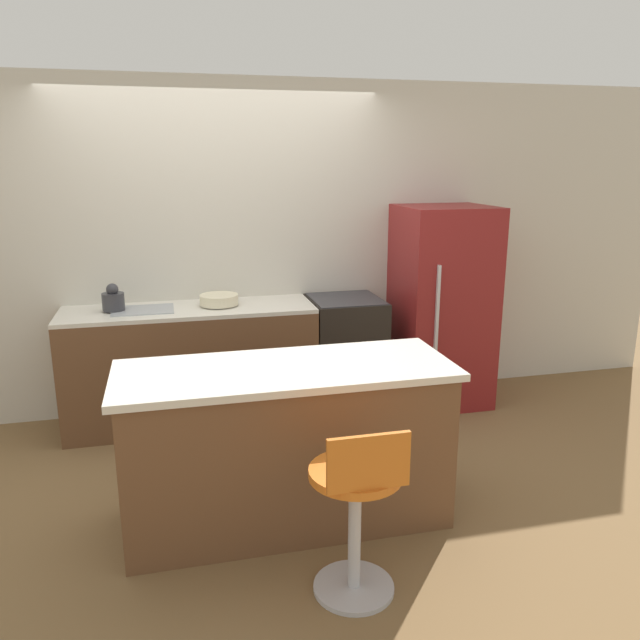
% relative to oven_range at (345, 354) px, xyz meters
% --- Properties ---
extents(ground_plane, '(14.00, 14.00, 0.00)m').
position_rel_oven_range_xyz_m(ground_plane, '(-0.95, -0.31, -0.46)').
color(ground_plane, brown).
extents(wall_back, '(8.00, 0.06, 2.60)m').
position_rel_oven_range_xyz_m(wall_back, '(-0.95, 0.32, 0.84)').
color(wall_back, beige).
rests_on(wall_back, ground_plane).
extents(back_counter, '(1.87, 0.58, 0.92)m').
position_rel_oven_range_xyz_m(back_counter, '(-1.23, 0.00, -0.00)').
color(back_counter, brown).
rests_on(back_counter, ground_plane).
extents(kitchen_island, '(1.82, 0.70, 0.91)m').
position_rel_oven_range_xyz_m(kitchen_island, '(-0.78, -1.51, -0.00)').
color(kitchen_island, brown).
rests_on(kitchen_island, ground_plane).
extents(oven_range, '(0.57, 0.59, 0.92)m').
position_rel_oven_range_xyz_m(oven_range, '(0.00, 0.00, 0.00)').
color(oven_range, black).
rests_on(oven_range, ground_plane).
extents(refrigerator, '(0.72, 0.69, 1.63)m').
position_rel_oven_range_xyz_m(refrigerator, '(0.81, -0.04, 0.36)').
color(refrigerator, maroon).
rests_on(refrigerator, ground_plane).
extents(stool_chair, '(0.43, 0.43, 0.88)m').
position_rel_oven_range_xyz_m(stool_chair, '(-0.59, -2.22, -0.01)').
color(stool_chair, '#B7B7BC').
rests_on(stool_chair, ground_plane).
extents(kettle, '(0.16, 0.16, 0.20)m').
position_rel_oven_range_xyz_m(kettle, '(-1.76, 0.02, 0.54)').
color(kettle, '#333338').
rests_on(kettle, back_counter).
extents(mixing_bowl, '(0.29, 0.29, 0.08)m').
position_rel_oven_range_xyz_m(mixing_bowl, '(-1.00, 0.02, 0.50)').
color(mixing_bowl, beige).
rests_on(mixing_bowl, back_counter).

